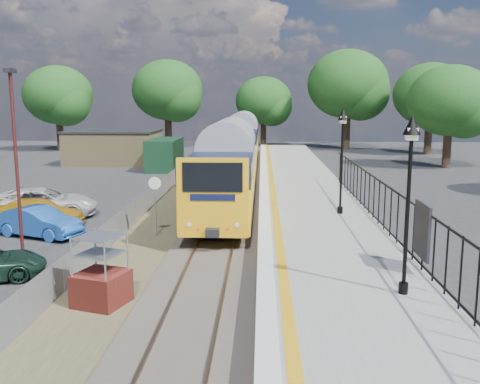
# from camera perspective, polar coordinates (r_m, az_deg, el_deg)

# --- Properties ---
(ground) EXTENTS (120.00, 120.00, 0.00)m
(ground) POSITION_cam_1_polar(r_m,az_deg,el_deg) (18.40, -3.48, -8.77)
(ground) COLOR #2D2D30
(ground) RESTS_ON ground
(track_bed) EXTENTS (5.90, 80.00, 0.29)m
(track_bed) POSITION_cam_1_polar(r_m,az_deg,el_deg) (27.72, -2.44, -2.24)
(track_bed) COLOR #473F38
(track_bed) RESTS_ON ground
(platform) EXTENTS (5.00, 70.00, 0.90)m
(platform) POSITION_cam_1_polar(r_m,az_deg,el_deg) (26.03, 7.56, -2.30)
(platform) COLOR gray
(platform) RESTS_ON ground
(platform_edge) EXTENTS (0.90, 70.00, 0.01)m
(platform_edge) POSITION_cam_1_polar(r_m,az_deg,el_deg) (25.83, 3.02, -1.29)
(platform_edge) COLOR silver
(platform_edge) RESTS_ON platform
(victorian_lamp_south) EXTENTS (0.44, 0.44, 4.60)m
(victorian_lamp_south) POSITION_cam_1_polar(r_m,az_deg,el_deg) (13.94, 17.69, 2.95)
(victorian_lamp_south) COLOR black
(victorian_lamp_south) RESTS_ON platform
(victorian_lamp_north) EXTENTS (0.44, 0.44, 4.60)m
(victorian_lamp_north) POSITION_cam_1_polar(r_m,az_deg,el_deg) (23.66, 10.87, 5.83)
(victorian_lamp_north) COLOR black
(victorian_lamp_north) RESTS_ON platform
(palisade_fence) EXTENTS (0.12, 26.00, 2.00)m
(palisade_fence) POSITION_cam_1_polar(r_m,az_deg,el_deg) (20.55, 15.63, -1.86)
(palisade_fence) COLOR black
(palisade_fence) RESTS_ON platform
(wire_fence) EXTENTS (0.06, 52.00, 1.20)m
(wire_fence) POSITION_cam_1_polar(r_m,az_deg,el_deg) (30.42, -9.10, -0.31)
(wire_fence) COLOR #999EA3
(wire_fence) RESTS_ON ground
(outbuilding) EXTENTS (10.80, 10.10, 3.12)m
(outbuilding) POSITION_cam_1_polar(r_m,az_deg,el_deg) (50.39, -12.34, 4.59)
(outbuilding) COLOR #9D8A58
(outbuilding) RESTS_ON ground
(tree_line) EXTENTS (56.80, 43.80, 11.88)m
(tree_line) POSITION_cam_1_polar(r_m,az_deg,el_deg) (59.36, 1.97, 10.46)
(tree_line) COLOR #332319
(tree_line) RESTS_ON ground
(train) EXTENTS (2.82, 40.83, 3.51)m
(train) POSITION_cam_1_polar(r_m,az_deg,el_deg) (40.13, -0.26, 4.73)
(train) COLOR #F1AE15
(train) RESTS_ON ground
(brick_plinth) EXTENTS (1.66, 1.66, 2.11)m
(brick_plinth) POSITION_cam_1_polar(r_m,az_deg,el_deg) (15.86, -14.64, -8.28)
(brick_plinth) COLOR maroon
(brick_plinth) RESTS_ON ground
(speed_sign) EXTENTS (0.53, 0.15, 2.65)m
(speed_sign) POSITION_cam_1_polar(r_m,az_deg,el_deg) (23.06, -9.04, -0.51)
(speed_sign) COLOR #999EA3
(speed_sign) RESTS_ON ground
(carpark_lamp) EXTENTS (0.25, 0.50, 6.90)m
(carpark_lamp) POSITION_cam_1_polar(r_m,az_deg,el_deg) (20.06, -22.80, 3.57)
(carpark_lamp) COLOR #461817
(carpark_lamp) RESTS_ON ground
(car_blue) EXTENTS (4.18, 2.69, 1.30)m
(car_blue) POSITION_cam_1_polar(r_m,az_deg,el_deg) (24.72, -20.68, -3.01)
(car_blue) COLOR #1C51AA
(car_blue) RESTS_ON ground
(car_yellow) EXTENTS (4.42, 1.99, 1.26)m
(car_yellow) POSITION_cam_1_polar(r_m,az_deg,el_deg) (26.91, -20.67, -2.06)
(car_yellow) COLOR #C99117
(car_yellow) RESTS_ON ground
(car_white) EXTENTS (5.87, 3.70, 1.51)m
(car_white) POSITION_cam_1_polar(r_m,az_deg,el_deg) (28.66, -20.35, -1.10)
(car_white) COLOR silver
(car_white) RESTS_ON ground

